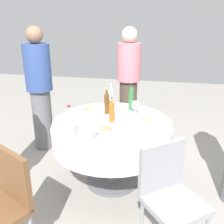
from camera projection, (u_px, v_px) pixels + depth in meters
ground_plane at (112, 182)px, 2.90m from camera, size 10.00×10.00×0.00m
dining_table at (112, 134)px, 2.70m from camera, size 1.25×1.25×0.74m
bottle_green_north at (131, 98)px, 2.92m from camera, size 0.06×0.06×0.31m
bottle_clear_near at (70, 123)px, 2.24m from camera, size 0.07×0.07×0.30m
bottle_amber_right at (112, 110)px, 2.60m from camera, size 0.06×0.06×0.26m
bottle_brown_south at (107, 102)px, 2.81m from camera, size 0.06×0.06×0.29m
bottle_clear_outer at (111, 98)px, 2.94m from camera, size 0.06×0.06×0.30m
wine_glass_south at (92, 130)px, 2.17m from camera, size 0.07×0.07×0.15m
wine_glass_outer at (135, 105)px, 2.77m from camera, size 0.07×0.07×0.15m
plate_mid at (106, 129)px, 2.43m from camera, size 0.25×0.25×0.04m
plate_front at (146, 121)px, 2.61m from camera, size 0.25×0.25×0.04m
plate_far at (80, 122)px, 2.61m from camera, size 0.24×0.24×0.02m
plate_west at (89, 110)px, 2.93m from camera, size 0.25×0.25×0.04m
spoon_near at (147, 135)px, 2.32m from camera, size 0.04×0.18×0.00m
person_north at (129, 81)px, 3.79m from camera, size 0.34×0.34×1.62m
person_south at (40, 88)px, 3.40m from camera, size 0.34×0.34×1.65m
chair_rear at (169, 191)px, 1.94m from camera, size 0.56×0.56×0.87m
chair_east at (3, 200)px, 1.83m from camera, size 0.54×0.54×0.87m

